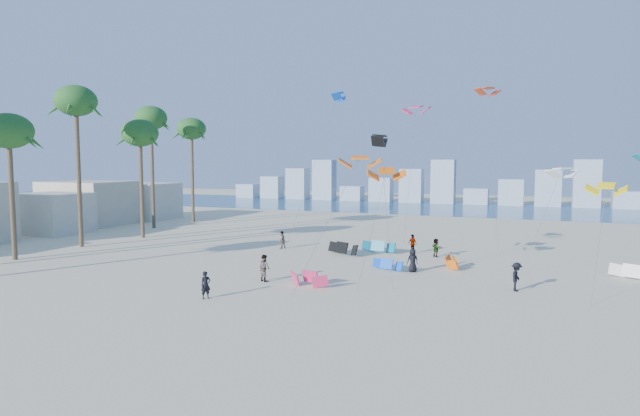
% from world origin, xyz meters
% --- Properties ---
extents(ground, '(220.00, 220.00, 0.00)m').
position_xyz_m(ground, '(0.00, 0.00, 0.00)').
color(ground, beige).
rests_on(ground, ground).
extents(ocean, '(220.00, 220.00, 0.00)m').
position_xyz_m(ocean, '(0.00, 72.00, 0.01)').
color(ocean, navy).
rests_on(ocean, ground).
extents(kitesurfer_near, '(0.66, 0.71, 1.62)m').
position_xyz_m(kitesurfer_near, '(0.47, 4.64, 0.81)').
color(kitesurfer_near, black).
rests_on(kitesurfer_near, ground).
extents(kitesurfer_mid, '(1.08, 0.99, 1.80)m').
position_xyz_m(kitesurfer_mid, '(1.43, 9.99, 0.90)').
color(kitesurfer_mid, gray).
rests_on(kitesurfer_mid, ground).
extents(kitesurfers_far, '(32.40, 12.03, 1.92)m').
position_xyz_m(kitesurfers_far, '(11.91, 19.57, 0.85)').
color(kitesurfers_far, black).
rests_on(kitesurfers_far, ground).
extents(grounded_kites, '(24.98, 14.66, 1.03)m').
position_xyz_m(grounded_kites, '(9.49, 18.84, 0.47)').
color(grounded_kites, '#DB3069').
rests_on(grounded_kites, ground).
extents(flying_kites, '(31.76, 28.82, 15.18)m').
position_xyz_m(flying_kites, '(11.53, 22.95, 10.45)').
color(flying_kites, orange).
rests_on(flying_kites, ground).
extents(palm_row, '(8.23, 44.80, 15.07)m').
position_xyz_m(palm_row, '(-22.23, 16.16, 11.83)').
color(palm_row, brown).
rests_on(palm_row, ground).
extents(beachfront_buildings, '(11.50, 43.00, 6.00)m').
position_xyz_m(beachfront_buildings, '(-33.69, 20.82, 2.67)').
color(beachfront_buildings, beige).
rests_on(beachfront_buildings, ground).
extents(distant_skyline, '(85.00, 3.00, 8.40)m').
position_xyz_m(distant_skyline, '(-1.19, 82.00, 3.09)').
color(distant_skyline, '#9EADBF').
rests_on(distant_skyline, ground).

